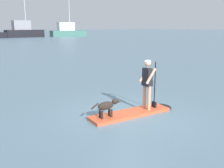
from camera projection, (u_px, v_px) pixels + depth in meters
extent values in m
plane|color=slate|center=(130.00, 115.00, 8.62)|extent=(400.00, 400.00, 0.00)
cube|color=#E55933|center=(130.00, 113.00, 8.61)|extent=(2.99, 1.10, 0.10)
ellipsoid|color=black|center=(162.00, 107.00, 9.35)|extent=(0.64, 0.78, 0.10)
cylinder|color=tan|center=(144.00, 96.00, 8.97)|extent=(0.12, 0.12, 0.86)
cylinder|color=tan|center=(149.00, 98.00, 8.75)|extent=(0.12, 0.12, 0.86)
cube|color=black|center=(147.00, 83.00, 8.75)|extent=(0.26, 0.38, 0.20)
cube|color=black|center=(147.00, 77.00, 8.70)|extent=(0.24, 0.36, 0.59)
sphere|color=tan|center=(148.00, 63.00, 8.59)|extent=(0.22, 0.22, 0.22)
ellipsoid|color=white|center=(148.00, 62.00, 8.58)|extent=(0.23, 0.23, 0.11)
cylinder|color=tan|center=(144.00, 74.00, 8.84)|extent=(0.43, 0.14, 0.54)
cylinder|color=tan|center=(151.00, 76.00, 8.53)|extent=(0.43, 0.14, 0.54)
cylinder|color=black|center=(155.00, 85.00, 8.95)|extent=(0.04, 0.04, 1.65)
cube|color=black|center=(154.00, 104.00, 9.11)|extent=(0.10, 0.19, 0.20)
ellipsoid|color=#2D231E|center=(106.00, 106.00, 8.03)|extent=(0.59, 0.29, 0.26)
ellipsoid|color=#2D231E|center=(115.00, 102.00, 8.19)|extent=(0.24, 0.19, 0.18)
ellipsoid|color=black|center=(118.00, 102.00, 8.25)|extent=(0.13, 0.09, 0.08)
cylinder|color=#2D231E|center=(95.00, 106.00, 7.82)|extent=(0.27, 0.08, 0.18)
cylinder|color=#2D231E|center=(109.00, 112.00, 8.24)|extent=(0.07, 0.07, 0.26)
cylinder|color=#2D231E|center=(112.00, 113.00, 8.11)|extent=(0.07, 0.07, 0.26)
cylinder|color=#2D231E|center=(100.00, 114.00, 8.06)|extent=(0.07, 0.07, 0.26)
cylinder|color=#2D231E|center=(102.00, 115.00, 7.94)|extent=(0.07, 0.07, 0.26)
cube|color=black|center=(25.00, 34.00, 69.02)|extent=(10.12, 3.09, 2.00)
cube|color=gray|center=(21.00, 25.00, 68.06)|extent=(4.56, 2.29, 2.49)
cylinder|color=silver|center=(25.00, 11.00, 68.01)|extent=(0.20, 0.20, 9.79)
cylinder|color=silver|center=(21.00, 25.00, 68.07)|extent=(3.53, 0.17, 0.14)
cube|color=#3F7266|center=(68.00, 34.00, 74.77)|extent=(10.66, 4.04, 1.70)
cube|color=silver|center=(66.00, 27.00, 73.85)|extent=(4.89, 2.71, 2.33)
cylinder|color=silver|center=(69.00, 15.00, 73.90)|extent=(0.20, 0.20, 8.91)
cylinder|color=silver|center=(66.00, 26.00, 73.84)|extent=(3.64, 0.52, 0.14)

